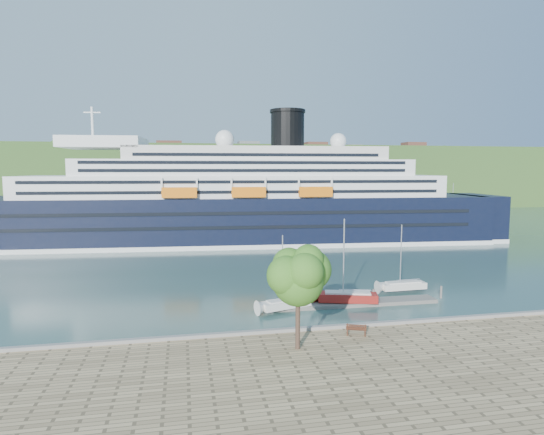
{
  "coord_description": "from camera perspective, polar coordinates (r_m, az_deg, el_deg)",
  "views": [
    {
      "loc": [
        -15.36,
        -37.9,
        15.26
      ],
      "look_at": [
        -2.07,
        30.0,
        7.85
      ],
      "focal_mm": 30.0,
      "sensor_mm": 36.0,
      "label": 1
    }
  ],
  "objects": [
    {
      "name": "ground",
      "position": [
        43.65,
        10.63,
        -14.46
      ],
      "size": [
        400.0,
        400.0,
        0.0
      ],
      "primitive_type": "plane",
      "color": "#2A4B46",
      "rests_on": "ground"
    },
    {
      "name": "far_hillside",
      "position": [
        183.57,
        -6.3,
        5.06
      ],
      "size": [
        400.0,
        50.0,
        24.0
      ],
      "primitive_type": "cube",
      "color": "#2E5823",
      "rests_on": "ground"
    },
    {
      "name": "quay_coping",
      "position": [
        43.08,
        10.76,
        -13.11
      ],
      "size": [
        220.0,
        0.5,
        0.3
      ],
      "primitive_type": "cube",
      "color": "slate",
      "rests_on": "promenade"
    },
    {
      "name": "cruise_ship",
      "position": [
        93.54,
        -5.9,
        5.12
      ],
      "size": [
        123.01,
        27.2,
        27.4
      ],
      "primitive_type": null,
      "rotation": [
        0.0,
        0.0,
        -0.08
      ],
      "color": "black",
      "rests_on": "ground"
    },
    {
      "name": "park_bench",
      "position": [
        40.84,
        10.52,
        -13.57
      ],
      "size": [
        1.94,
        1.34,
        1.15
      ],
      "primitive_type": null,
      "rotation": [
        0.0,
        0.0,
        -0.37
      ],
      "color": "#4B2515",
      "rests_on": "promenade"
    },
    {
      "name": "promenade_tree",
      "position": [
        36.27,
        3.28,
        -9.45
      ],
      "size": [
        5.48,
        5.48,
        9.07
      ],
      "primitive_type": null,
      "color": "#2B631A",
      "rests_on": "promenade"
    },
    {
      "name": "floating_pontoon",
      "position": [
        52.99,
        10.47,
        -10.49
      ],
      "size": [
        18.87,
        2.59,
        0.42
      ],
      "primitive_type": null,
      "rotation": [
        0.0,
        0.0,
        -0.02
      ],
      "color": "slate",
      "rests_on": "ground"
    },
    {
      "name": "sailboat_white_near",
      "position": [
        48.94,
        1.76,
        -7.24
      ],
      "size": [
        6.37,
        3.4,
        7.93
      ],
      "primitive_type": null,
      "rotation": [
        0.0,
        0.0,
        0.29
      ],
      "color": "silver",
      "rests_on": "ground"
    },
    {
      "name": "sailboat_red",
      "position": [
        51.43,
        9.54,
        -5.85
      ],
      "size": [
        7.51,
        3.9,
        9.35
      ],
      "primitive_type": null,
      "rotation": [
        0.0,
        0.0,
        -0.28
      ],
      "color": "maroon",
      "rests_on": "ground"
    },
    {
      "name": "sailboat_white_far",
      "position": [
        58.57,
        16.23,
        -5.17
      ],
      "size": [
        6.33,
        1.98,
        8.09
      ],
      "primitive_type": null,
      "rotation": [
        0.0,
        0.0,
        0.04
      ],
      "color": "silver",
      "rests_on": "ground"
    },
    {
      "name": "tender_launch",
      "position": [
        72.13,
        3.68,
        -5.24
      ],
      "size": [
        8.25,
        4.53,
        2.16
      ],
      "primitive_type": null,
      "rotation": [
        0.0,
        0.0,
        0.25
      ],
      "color": "orange",
      "rests_on": "ground"
    }
  ]
}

